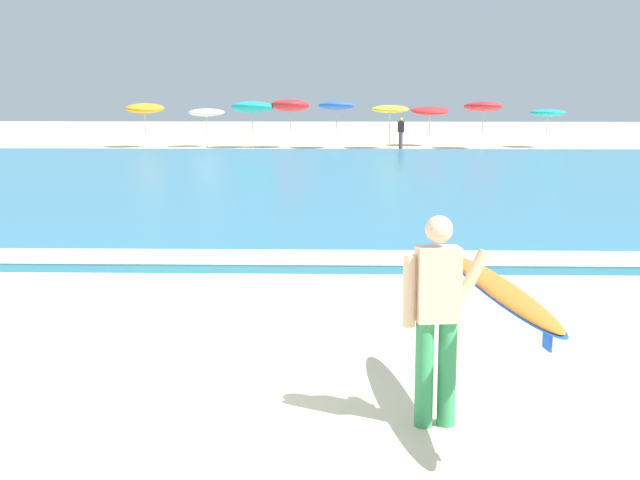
# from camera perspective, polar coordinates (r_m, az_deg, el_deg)

# --- Properties ---
(ground_plane) EXTENTS (160.00, 160.00, 0.00)m
(ground_plane) POSITION_cam_1_polar(r_m,az_deg,el_deg) (7.53, -9.96, -11.01)
(ground_plane) COLOR beige
(sea) EXTENTS (120.00, 28.00, 0.14)m
(sea) POSITION_cam_1_polar(r_m,az_deg,el_deg) (26.56, -1.66, 4.18)
(sea) COLOR teal
(sea) RESTS_ON ground
(surf_foam) EXTENTS (120.00, 1.22, 0.01)m
(surf_foam) POSITION_cam_1_polar(r_m,az_deg,el_deg) (13.31, -4.82, -1.13)
(surf_foam) COLOR white
(surf_foam) RESTS_ON sea
(surfer_with_board) EXTENTS (1.12, 2.73, 1.73)m
(surfer_with_board) POSITION_cam_1_polar(r_m,az_deg,el_deg) (6.83, 10.06, -4.10)
(surfer_with_board) COLOR #338E56
(surfer_with_board) RESTS_ON ground
(beach_umbrella_0) EXTENTS (1.99, 2.01, 2.30)m
(beach_umbrella_0) POSITION_cam_1_polar(r_m,az_deg,el_deg) (44.56, -11.80, 8.72)
(beach_umbrella_0) COLOR beige
(beach_umbrella_0) RESTS_ON ground
(beach_umbrella_1) EXTENTS (1.87, 1.88, 2.01)m
(beach_umbrella_1) POSITION_cam_1_polar(r_m,az_deg,el_deg) (44.41, -7.70, 8.56)
(beach_umbrella_1) COLOR beige
(beach_umbrella_1) RESTS_ON ground
(beach_umbrella_2) EXTENTS (2.19, 2.23, 2.45)m
(beach_umbrella_2) POSITION_cam_1_polar(r_m,az_deg,el_deg) (43.25, -4.59, 8.95)
(beach_umbrella_2) COLOR beige
(beach_umbrella_2) RESTS_ON ground
(beach_umbrella_3) EXTENTS (1.99, 2.03, 2.56)m
(beach_umbrella_3) POSITION_cam_1_polar(r_m,az_deg,el_deg) (43.18, -2.02, 9.11)
(beach_umbrella_3) COLOR beige
(beach_umbrella_3) RESTS_ON ground
(beach_umbrella_4) EXTENTS (1.85, 1.88, 2.43)m
(beach_umbrella_4) POSITION_cam_1_polar(r_m,az_deg,el_deg) (42.69, 1.14, 9.08)
(beach_umbrella_4) COLOR beige
(beach_umbrella_4) RESTS_ON ground
(beach_umbrella_5) EXTENTS (1.88, 1.89, 2.20)m
(beach_umbrella_5) POSITION_cam_1_polar(r_m,az_deg,el_deg) (42.81, 4.76, 8.83)
(beach_umbrella_5) COLOR beige
(beach_umbrella_5) RESTS_ON ground
(beach_umbrella_6) EXTENTS (2.03, 2.06, 2.16)m
(beach_umbrella_6) POSITION_cam_1_polar(r_m,az_deg,el_deg) (45.33, 7.47, 8.68)
(beach_umbrella_6) COLOR beige
(beach_umbrella_6) RESTS_ON ground
(beach_umbrella_7) EXTENTS (1.95, 1.98, 2.42)m
(beach_umbrella_7) POSITION_cam_1_polar(r_m,az_deg,el_deg) (43.20, 11.01, 8.88)
(beach_umbrella_7) COLOR beige
(beach_umbrella_7) RESTS_ON ground
(beach_umbrella_8) EXTENTS (1.78, 1.80, 2.00)m
(beach_umbrella_8) POSITION_cam_1_polar(r_m,az_deg,el_deg) (45.06, 15.17, 8.31)
(beach_umbrella_8) COLOR beige
(beach_umbrella_8) RESTS_ON ground
(beachgoer_near_row_left) EXTENTS (0.32, 0.20, 1.58)m
(beachgoer_near_row_left) POSITION_cam_1_polar(r_m,az_deg,el_deg) (42.67, 5.50, 7.29)
(beachgoer_near_row_left) COLOR #383842
(beachgoer_near_row_left) RESTS_ON ground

